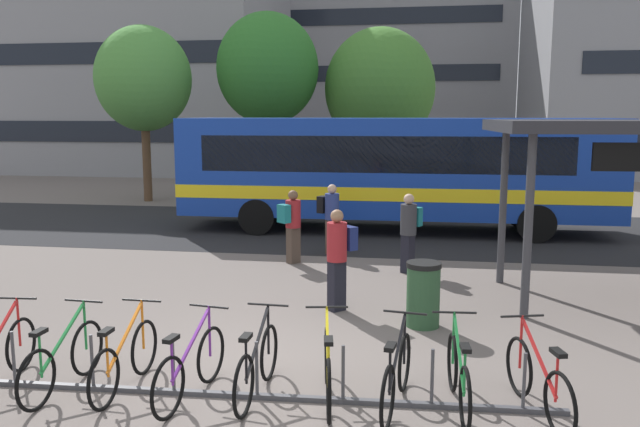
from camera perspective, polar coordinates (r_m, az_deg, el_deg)
ground at (r=8.56m, az=-7.07°, el=-13.93°), size 200.00×200.00×0.00m
bus_lane_asphalt at (r=18.48m, az=1.84°, el=-1.41°), size 80.00×7.20×0.01m
city_bus at (r=18.13m, az=6.89°, el=3.98°), size 12.05×2.68×3.20m
bike_rack at (r=7.78m, az=-5.65°, el=-15.59°), size 7.08×0.35×0.70m
parked_bicycle_green_1 at (r=8.42m, az=-22.04°, el=-12.12°), size 0.52×1.72×0.99m
parked_bicycle_orange_2 at (r=8.19m, az=-17.06°, el=-12.44°), size 0.52×1.72×0.99m
parked_bicycle_purple_3 at (r=7.78m, az=-11.51°, el=-13.39°), size 0.52×1.71×0.99m
parked_bicycle_black_4 at (r=7.72m, az=-5.66°, el=-13.44°), size 0.52×1.72×0.99m
parked_bicycle_yellow_5 at (r=7.59m, az=0.69°, el=-13.80°), size 0.52×1.71×0.99m
parked_bicycle_black_6 at (r=7.45m, az=6.88°, el=-14.29°), size 0.52×1.71×0.99m
parked_bicycle_green_7 at (r=7.55m, az=12.31°, el=-14.11°), size 0.52×1.72×0.99m
parked_bicycle_red_8 at (r=7.66m, az=18.97°, el=-14.08°), size 0.62×1.68×0.99m
commuter_black_pack_0 at (r=15.09m, az=0.97°, el=-0.05°), size 0.60×0.50×1.68m
commuter_teal_pack_1 at (r=13.46m, az=8.00°, el=-1.24°), size 0.53×0.61×1.67m
commuter_navy_pack_2 at (r=10.74m, az=1.66°, el=-3.52°), size 0.58×0.59×1.74m
commuter_teal_pack_3 at (r=14.14m, az=-2.53°, el=-0.74°), size 0.57×0.60×1.65m
trash_bin at (r=10.17m, az=9.24°, el=-7.15°), size 0.55×0.55×1.03m
street_tree_0 at (r=25.20m, az=-15.55°, el=11.53°), size 3.58×3.58×6.58m
street_tree_1 at (r=25.52m, az=5.38°, el=11.10°), size 4.32×4.32×6.66m
street_tree_2 at (r=25.09m, az=-4.72°, el=12.78°), size 3.91×3.91×7.17m
building_left_wing at (r=41.50m, az=-16.91°, el=15.05°), size 17.80×11.66×16.03m
building_centre_block at (r=50.73m, az=5.57°, el=13.74°), size 18.79×11.16×15.24m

